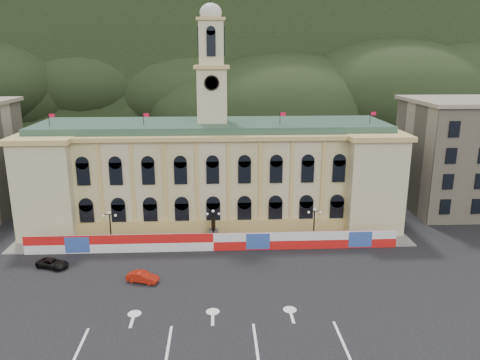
{
  "coord_description": "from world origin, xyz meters",
  "views": [
    {
      "loc": [
        0.67,
        -43.52,
        25.67
      ],
      "look_at": [
        3.73,
        18.0,
        9.02
      ],
      "focal_mm": 35.0,
      "sensor_mm": 36.0,
      "label": 1
    }
  ],
  "objects_px": {
    "statue": "(213,234)",
    "red_sedan": "(143,277)",
    "lamp_center": "(213,224)",
    "black_suv": "(53,263)"
  },
  "relations": [
    {
      "from": "statue",
      "to": "red_sedan",
      "type": "relative_size",
      "value": 0.94
    },
    {
      "from": "statue",
      "to": "lamp_center",
      "type": "bearing_deg",
      "value": -90.0
    },
    {
      "from": "lamp_center",
      "to": "black_suv",
      "type": "bearing_deg",
      "value": -162.68
    },
    {
      "from": "lamp_center",
      "to": "red_sedan",
      "type": "distance_m",
      "value": 13.6
    },
    {
      "from": "statue",
      "to": "lamp_center",
      "type": "height_order",
      "value": "lamp_center"
    },
    {
      "from": "black_suv",
      "to": "red_sedan",
      "type": "bearing_deg",
      "value": -89.65
    },
    {
      "from": "red_sedan",
      "to": "black_suv",
      "type": "relative_size",
      "value": 0.89
    },
    {
      "from": "statue",
      "to": "black_suv",
      "type": "height_order",
      "value": "statue"
    },
    {
      "from": "statue",
      "to": "black_suv",
      "type": "relative_size",
      "value": 0.83
    },
    {
      "from": "red_sedan",
      "to": "black_suv",
      "type": "distance_m",
      "value": 12.52
    }
  ]
}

